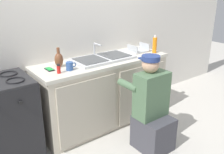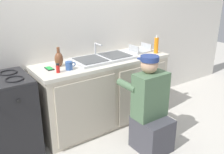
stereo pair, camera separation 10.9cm
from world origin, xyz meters
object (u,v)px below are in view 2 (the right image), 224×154
dish_rack_tray (140,50)px  cell_phone (49,69)px  stove_range (4,118)px  vase_decorative (59,59)px  coffee_mug (69,66)px  sink_double_basin (103,58)px  spice_bottle_red (58,68)px  soap_bottle_orange (156,45)px  plumber_person (151,112)px

dish_rack_tray → cell_phone: size_ratio=2.00×
stove_range → vase_decorative: 0.89m
dish_rack_tray → coffee_mug: (-1.19, -0.14, 0.02)m
dish_rack_tray → vase_decorative: bearing=178.1°
sink_double_basin → cell_phone: 0.72m
cell_phone → sink_double_basin: bearing=-2.4°
spice_bottle_red → cell_phone: 0.18m
spice_bottle_red → soap_bottle_orange: (1.47, -0.02, 0.06)m
coffee_mug → stove_range: bearing=171.1°
spice_bottle_red → coffee_mug: (0.15, 0.02, -0.00)m
vase_decorative → dish_rack_tray: 1.23m
vase_decorative → coffee_mug: vase_decorative is taller
dish_rack_tray → coffee_mug: bearing=-173.2°
cell_phone → spice_bottle_red: bearing=-78.8°
coffee_mug → soap_bottle_orange: bearing=-1.8°
dish_rack_tray → coffee_mug: dish_rack_tray is taller
spice_bottle_red → cell_phone: spice_bottle_red is taller
cell_phone → soap_bottle_orange: bearing=-7.3°
vase_decorative → dish_rack_tray: size_ratio=0.82×
soap_bottle_orange → plumber_person: bearing=-136.3°
stove_range → dish_rack_tray: dish_rack_tray is taller
stove_range → plumber_person: bearing=-30.1°
plumber_person → spice_bottle_red: (-0.79, 0.67, 0.49)m
plumber_person → dish_rack_tray: (0.54, 0.83, 0.47)m
stove_range → plumber_person: size_ratio=0.84×
vase_decorative → cell_phone: size_ratio=1.64×
stove_range → coffee_mug: (0.75, -0.12, 0.49)m
stove_range → coffee_mug: bearing=-8.9°
plumber_person → cell_phone: 1.26m
sink_double_basin → coffee_mug: 0.55m
soap_bottle_orange → cell_phone: soap_bottle_orange is taller
vase_decorative → stove_range: bearing=-174.7°
sink_double_basin → soap_bottle_orange: soap_bottle_orange is taller
stove_range → vase_decorative: size_ratio=4.04×
stove_range → vase_decorative: bearing=5.3°
soap_bottle_orange → coffee_mug: 1.32m
vase_decorative → coffee_mug: (0.04, -0.18, -0.04)m
plumber_person → soap_bottle_orange: soap_bottle_orange is taller
stove_range → soap_bottle_orange: 2.15m
spice_bottle_red → vase_decorative: 0.24m
spice_bottle_red → soap_bottle_orange: size_ratio=0.42×
sink_double_basin → vase_decorative: vase_decorative is taller
sink_double_basin → dish_rack_tray: bearing=2.0°
plumber_person → spice_bottle_red: plumber_person is taller
plumber_person → vase_decorative: 1.23m
spice_bottle_red → dish_rack_tray: dish_rack_tray is taller
plumber_person → coffee_mug: bearing=133.0°
spice_bottle_red → coffee_mug: bearing=9.1°
stove_range → spice_bottle_red: (0.60, -0.14, 0.49)m
coffee_mug → cell_phone: size_ratio=0.90×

